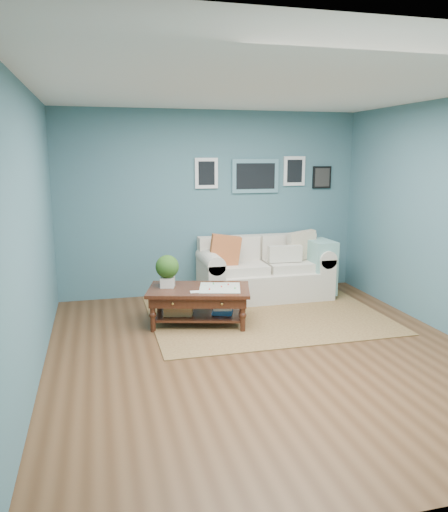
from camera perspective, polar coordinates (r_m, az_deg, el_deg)
name	(u,v)px	position (r m, az deg, el deg)	size (l,w,h in m)	color
room_shell	(267,225)	(5.10, 4.95, 3.51)	(5.00, 5.02, 2.70)	brown
area_rug	(265,314)	(6.63, 4.68, -6.62)	(2.97, 2.38, 0.01)	brown
loveseat	(269,270)	(7.35, 5.18, -1.63)	(1.92, 0.87, 0.99)	beige
coffee_table	(194,294)	(6.16, -3.48, -4.37)	(1.37, 1.01, 0.86)	#33150B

